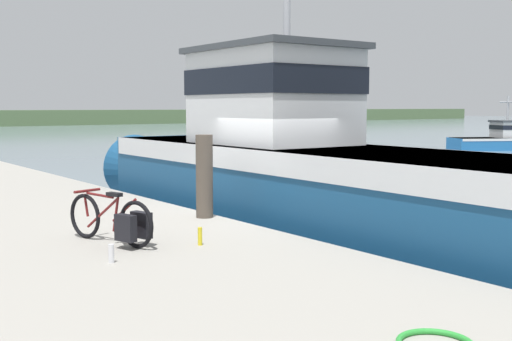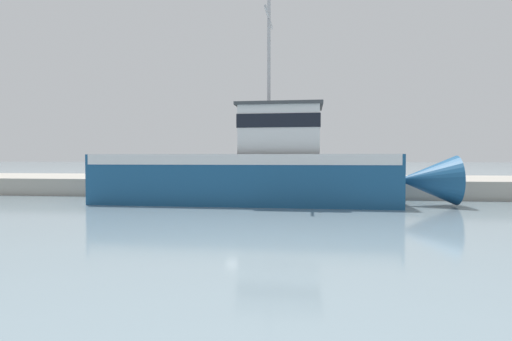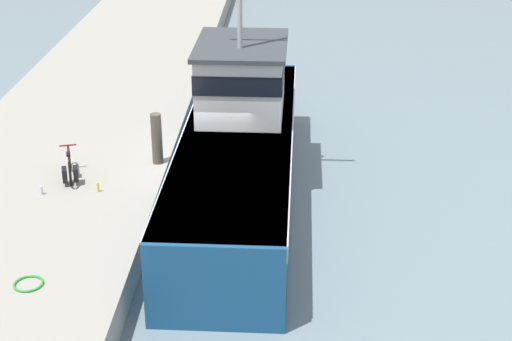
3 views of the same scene
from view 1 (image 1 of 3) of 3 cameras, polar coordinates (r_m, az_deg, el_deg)
The scene contains 9 objects.
ground_plane at distance 11.99m, azimuth 0.88°, elevation -7.38°, with size 320.00×320.00×0.00m, color gray.
dock_pier at distance 9.98m, azimuth -19.10°, elevation -7.94°, with size 6.34×80.00×0.82m, color #A39E93.
far_shoreline at distance 100.92m, azimuth -14.81°, elevation 4.59°, with size 180.00×5.00×2.23m, color #567047.
fishing_boat_main at distance 12.47m, azimuth 3.49°, elevation -0.24°, with size 3.05×14.10×8.47m.
boat_white_moored at distance 43.55m, azimuth 21.27°, elevation 2.65°, with size 7.17×4.73×3.39m.
bicycle_touring at distance 9.00m, azimuth -12.21°, elevation -4.41°, with size 0.72×1.67×0.72m.
mooring_post at distance 10.94m, azimuth -4.61°, elevation -0.51°, with size 0.29×0.29×1.42m, color #51473D.
water_bottle_on_curb at distance 8.02m, azimuth -12.74°, elevation -7.21°, with size 0.07×0.07×0.23m, color silver.
water_bottle_by_bike at distance 8.83m, azimuth -5.00°, elevation -5.85°, with size 0.06×0.06×0.25m, color yellow.
Camera 1 is at (-7.06, -9.30, 2.71)m, focal length 45.00 mm.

